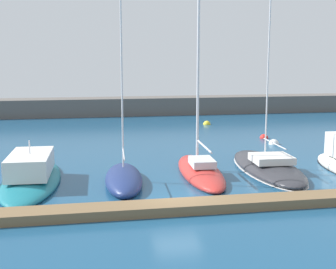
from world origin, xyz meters
The scene contains 10 objects.
ground_plane centered at (0.00, 0.00, 0.00)m, with size 120.00×120.00×0.00m, color navy.
dock_pier centered at (0.00, -1.69, 0.24)m, with size 30.10×1.50×0.48m, color brown.
breakwater_seawall centered at (0.00, 37.45, 1.13)m, with size 108.00×4.00×2.27m, color #5B5651.
motorboat_teal_second centered at (-7.93, 5.01, 0.47)m, with size 3.65×10.50×2.98m.
sailboat_navy_third centered at (-2.49, 3.75, 0.32)m, with size 2.59×6.93×12.40m.
sailboat_red_fourth centered at (2.54, 5.09, 0.42)m, with size 2.90×9.41×19.63m.
sailboat_charcoal_fifth centered at (7.25, 5.39, 0.30)m, with size 3.87×10.49×21.89m.
mooring_buoy_white centered at (11.47, 14.16, 0.00)m, with size 0.88×0.88×0.88m, color white.
mooring_buoy_red centered at (11.77, 17.15, 0.00)m, with size 0.79×0.79×0.79m, color red.
mooring_buoy_yellow centered at (8.86, 26.84, 0.00)m, with size 0.84×0.84×0.84m, color yellow.
Camera 1 is at (-4.62, -22.68, 7.43)m, focal length 48.89 mm.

